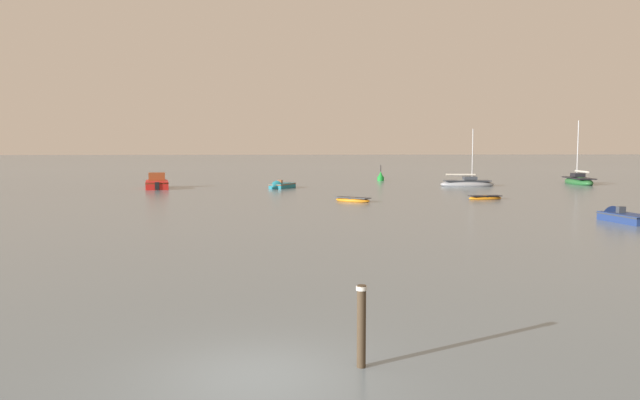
% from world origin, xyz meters
% --- Properties ---
extents(ground_plane, '(800.00, 800.00, 0.00)m').
position_xyz_m(ground_plane, '(0.00, 0.00, 0.00)').
color(ground_plane, slate).
extents(sailboat_moored_0, '(6.28, 2.49, 6.86)m').
position_xyz_m(sailboat_moored_0, '(23.78, 56.16, 0.30)').
color(sailboat_moored_0, gray).
rests_on(sailboat_moored_0, ground).
extents(motorboat_moored_1, '(3.33, 6.86, 2.50)m').
position_xyz_m(motorboat_moored_1, '(-11.16, 56.72, 0.38)').
color(motorboat_moored_1, red).
rests_on(motorboat_moored_1, ground).
extents(motorboat_moored_2, '(1.80, 4.25, 1.41)m').
position_xyz_m(motorboat_moored_2, '(21.44, 22.73, 0.19)').
color(motorboat_moored_2, navy).
rests_on(motorboat_moored_2, ground).
extents(rowboat_moored_2, '(3.11, 2.85, 0.50)m').
position_xyz_m(rowboat_moored_2, '(7.63, 37.53, 0.14)').
color(rowboat_moored_2, orange).
rests_on(rowboat_moored_2, ground).
extents(rowboat_moored_3, '(3.05, 1.33, 0.47)m').
position_xyz_m(rowboat_moored_3, '(19.20, 38.56, 0.13)').
color(rowboat_moored_3, orange).
rests_on(rowboat_moored_3, ground).
extents(motorboat_moored_3, '(3.35, 4.43, 1.46)m').
position_xyz_m(motorboat_moored_3, '(2.23, 54.28, 0.20)').
color(motorboat_moored_3, '#197084').
rests_on(motorboat_moored_3, ground).
extents(sailboat_moored_2, '(3.31, 7.47, 8.08)m').
position_xyz_m(sailboat_moored_2, '(38.67, 58.85, 0.35)').
color(sailboat_moored_2, '#23602D').
rests_on(sailboat_moored_2, ground).
extents(channel_buoy, '(0.90, 0.90, 2.30)m').
position_xyz_m(channel_buoy, '(16.31, 69.09, 0.46)').
color(channel_buoy, '#198C2D').
rests_on(channel_buoy, ground).
extents(mooring_post_left, '(0.22, 0.22, 1.84)m').
position_xyz_m(mooring_post_left, '(2.05, 0.33, 0.79)').
color(mooring_post_left, '#403323').
rests_on(mooring_post_left, ground).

